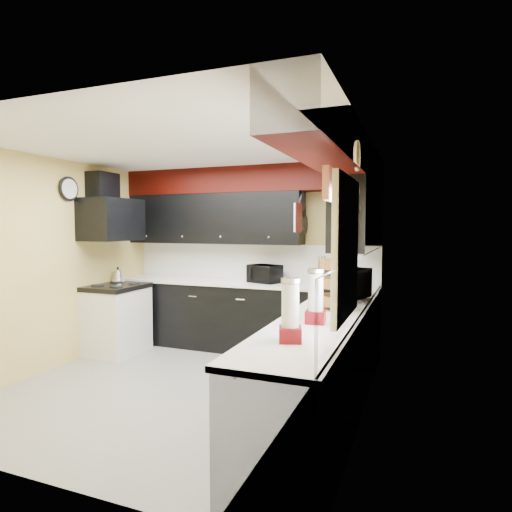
% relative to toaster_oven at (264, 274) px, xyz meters
% --- Properties ---
extents(ground, '(3.60, 3.60, 0.00)m').
position_rel_toaster_oven_xyz_m(ground, '(-0.31, -1.52, -1.06)').
color(ground, gray).
rests_on(ground, ground).
extents(wall_back, '(3.60, 0.06, 2.50)m').
position_rel_toaster_oven_xyz_m(wall_back, '(-0.31, 0.28, 0.19)').
color(wall_back, '#E0C666').
rests_on(wall_back, ground).
extents(wall_right, '(0.06, 3.60, 2.50)m').
position_rel_toaster_oven_xyz_m(wall_right, '(1.49, -1.52, 0.19)').
color(wall_right, '#E0C666').
rests_on(wall_right, ground).
extents(wall_left, '(0.06, 3.60, 2.50)m').
position_rel_toaster_oven_xyz_m(wall_left, '(-2.11, -1.52, 0.19)').
color(wall_left, '#E0C666').
rests_on(wall_left, ground).
extents(ceiling, '(3.60, 3.60, 0.06)m').
position_rel_toaster_oven_xyz_m(ceiling, '(-0.31, -1.52, 1.44)').
color(ceiling, white).
rests_on(ceiling, wall_back).
extents(cab_back, '(3.60, 0.60, 0.90)m').
position_rel_toaster_oven_xyz_m(cab_back, '(-0.31, -0.02, -0.61)').
color(cab_back, black).
rests_on(cab_back, ground).
extents(cab_right, '(0.60, 3.00, 0.90)m').
position_rel_toaster_oven_xyz_m(cab_right, '(1.19, -1.82, -0.61)').
color(cab_right, black).
rests_on(cab_right, ground).
extents(counter_back, '(3.62, 0.64, 0.04)m').
position_rel_toaster_oven_xyz_m(counter_back, '(-0.31, -0.02, -0.14)').
color(counter_back, white).
rests_on(counter_back, cab_back).
extents(counter_right, '(0.64, 3.02, 0.04)m').
position_rel_toaster_oven_xyz_m(counter_right, '(1.19, -1.82, -0.14)').
color(counter_right, white).
rests_on(counter_right, cab_right).
extents(splash_back, '(3.60, 0.02, 0.50)m').
position_rel_toaster_oven_xyz_m(splash_back, '(-0.31, 0.27, 0.13)').
color(splash_back, white).
rests_on(splash_back, counter_back).
extents(splash_right, '(0.02, 3.60, 0.50)m').
position_rel_toaster_oven_xyz_m(splash_right, '(1.48, -1.52, 0.13)').
color(splash_right, white).
rests_on(splash_right, counter_right).
extents(upper_back, '(2.60, 0.35, 0.70)m').
position_rel_toaster_oven_xyz_m(upper_back, '(-0.81, 0.10, 0.74)').
color(upper_back, black).
rests_on(upper_back, wall_back).
extents(upper_right, '(0.35, 1.80, 0.70)m').
position_rel_toaster_oven_xyz_m(upper_right, '(1.32, -0.62, 0.74)').
color(upper_right, black).
rests_on(upper_right, wall_right).
extents(soffit_back, '(3.60, 0.36, 0.35)m').
position_rel_toaster_oven_xyz_m(soffit_back, '(-0.31, 0.10, 1.27)').
color(soffit_back, black).
rests_on(soffit_back, wall_back).
extents(soffit_right, '(0.36, 3.24, 0.35)m').
position_rel_toaster_oven_xyz_m(soffit_right, '(1.31, -1.70, 1.27)').
color(soffit_right, black).
rests_on(soffit_right, wall_right).
extents(stove, '(0.60, 0.75, 0.86)m').
position_rel_toaster_oven_xyz_m(stove, '(-1.81, -0.77, -0.63)').
color(stove, white).
rests_on(stove, ground).
extents(cooktop, '(0.62, 0.77, 0.06)m').
position_rel_toaster_oven_xyz_m(cooktop, '(-1.81, -0.77, -0.17)').
color(cooktop, black).
rests_on(cooktop, stove).
extents(hood, '(0.50, 0.78, 0.55)m').
position_rel_toaster_oven_xyz_m(hood, '(-1.86, -0.77, 0.72)').
color(hood, black).
rests_on(hood, wall_left).
extents(hood_duct, '(0.24, 0.40, 0.40)m').
position_rel_toaster_oven_xyz_m(hood_duct, '(-1.99, -0.77, 1.14)').
color(hood_duct, black).
rests_on(hood_duct, wall_left).
extents(window, '(0.03, 0.86, 0.96)m').
position_rel_toaster_oven_xyz_m(window, '(1.48, -2.42, 0.49)').
color(window, white).
rests_on(window, wall_right).
extents(valance, '(0.04, 0.88, 0.20)m').
position_rel_toaster_oven_xyz_m(valance, '(1.42, -2.42, 0.89)').
color(valance, red).
rests_on(valance, wall_right).
extents(pan_top, '(0.03, 0.22, 0.40)m').
position_rel_toaster_oven_xyz_m(pan_top, '(0.51, 0.03, 0.94)').
color(pan_top, black).
rests_on(pan_top, upper_back).
extents(pan_mid, '(0.03, 0.28, 0.46)m').
position_rel_toaster_oven_xyz_m(pan_mid, '(0.51, -0.10, 0.69)').
color(pan_mid, black).
rests_on(pan_mid, upper_back).
extents(pan_low, '(0.03, 0.24, 0.42)m').
position_rel_toaster_oven_xyz_m(pan_low, '(0.51, 0.16, 0.66)').
color(pan_low, black).
rests_on(pan_low, upper_back).
extents(cut_board, '(0.03, 0.26, 0.35)m').
position_rel_toaster_oven_xyz_m(cut_board, '(0.52, -0.22, 0.74)').
color(cut_board, white).
rests_on(cut_board, upper_back).
extents(baskets, '(0.27, 0.27, 0.50)m').
position_rel_toaster_oven_xyz_m(baskets, '(1.21, -1.47, 0.12)').
color(baskets, brown).
rests_on(baskets, upper_right).
extents(clock, '(0.03, 0.30, 0.30)m').
position_rel_toaster_oven_xyz_m(clock, '(-2.08, -1.27, 1.09)').
color(clock, black).
rests_on(clock, wall_left).
extents(deco_plate, '(0.03, 0.24, 0.24)m').
position_rel_toaster_oven_xyz_m(deco_plate, '(1.46, -1.87, 1.19)').
color(deco_plate, white).
rests_on(deco_plate, wall_right).
extents(toaster_oven, '(0.51, 0.47, 0.24)m').
position_rel_toaster_oven_xyz_m(toaster_oven, '(0.00, 0.00, 0.00)').
color(toaster_oven, black).
rests_on(toaster_oven, counter_back).
extents(microwave, '(0.56, 0.67, 0.31)m').
position_rel_toaster_oven_xyz_m(microwave, '(1.19, -0.90, 0.04)').
color(microwave, black).
rests_on(microwave, counter_right).
extents(utensil_crock, '(0.16, 0.16, 0.15)m').
position_rel_toaster_oven_xyz_m(utensil_crock, '(0.77, 0.03, -0.04)').
color(utensil_crock, white).
rests_on(utensil_crock, counter_back).
extents(knife_block, '(0.13, 0.15, 0.20)m').
position_rel_toaster_oven_xyz_m(knife_block, '(0.79, 0.03, -0.02)').
color(knife_block, black).
rests_on(knife_block, counter_back).
extents(kettle, '(0.20, 0.20, 0.16)m').
position_rel_toaster_oven_xyz_m(kettle, '(-1.99, -0.52, -0.06)').
color(kettle, '#B6B6BB').
rests_on(kettle, cooktop).
extents(dispenser_a, '(0.16, 0.16, 0.40)m').
position_rel_toaster_oven_xyz_m(dispenser_a, '(1.19, -2.11, 0.08)').
color(dispenser_a, '#680A0B').
rests_on(dispenser_a, counter_right).
extents(dispenser_b, '(0.18, 0.18, 0.39)m').
position_rel_toaster_oven_xyz_m(dispenser_b, '(1.16, -2.70, 0.08)').
color(dispenser_b, maroon).
rests_on(dispenser_b, counter_right).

